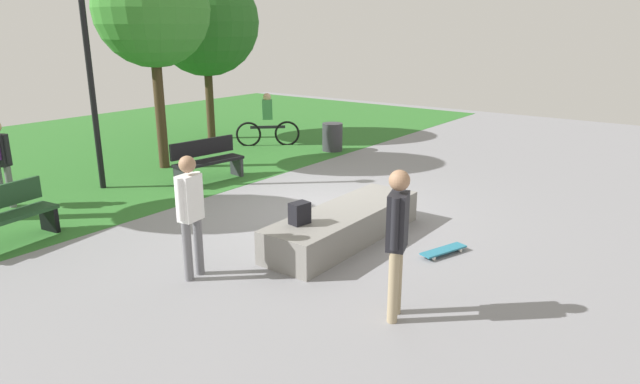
{
  "coord_description": "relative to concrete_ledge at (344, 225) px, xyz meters",
  "views": [
    {
      "loc": [
        -7.74,
        -5.86,
        3.24
      ],
      "look_at": [
        -0.95,
        -0.77,
        0.71
      ],
      "focal_mm": 30.96,
      "sensor_mm": 36.0,
      "label": 1
    }
  ],
  "objects": [
    {
      "name": "tree_broad_elm",
      "position": [
        4.53,
        8.01,
        3.14
      ],
      "size": [
        3.09,
        3.09,
        4.96
      ],
      "color": "#42301E",
      "rests_on": "grass_lawn"
    },
    {
      "name": "cyclist_on_bicycle",
      "position": [
        4.77,
        5.92,
        0.38
      ],
      "size": [
        1.31,
        1.35,
        1.52
      ],
      "color": "black",
      "rests_on": "ground_plane"
    },
    {
      "name": "skater_performing_trick",
      "position": [
        -1.67,
        -1.85,
        0.79
      ],
      "size": [
        0.41,
        0.29,
        1.77
      ],
      "color": "tan",
      "rests_on": "ground_plane"
    },
    {
      "name": "ground_plane",
      "position": [
        0.95,
        1.25,
        -0.25
      ],
      "size": [
        28.0,
        28.0,
        0.0
      ],
      "primitive_type": "plane",
      "color": "gray"
    },
    {
      "name": "tree_slender_maple",
      "position": [
        1.33,
        6.18,
        3.38
      ],
      "size": [
        2.59,
        2.59,
        4.95
      ],
      "color": "#42301E",
      "rests_on": "grass_lawn"
    },
    {
      "name": "grass_lawn",
      "position": [
        0.95,
        9.37,
        -0.25
      ],
      "size": [
        26.6,
        11.75,
        0.01
      ],
      "primitive_type": "cube",
      "color": "#2D6B28",
      "rests_on": "ground_plane"
    },
    {
      "name": "backpack_on_ledge",
      "position": [
        -0.92,
        0.16,
        0.41
      ],
      "size": [
        0.31,
        0.25,
        0.32
      ],
      "primitive_type": "cube",
      "rotation": [
        0.0,
        0.0,
        2.97
      ],
      "color": "black",
      "rests_on": "concrete_ledge"
    },
    {
      "name": "park_bench_near_lamppost",
      "position": [
        1.12,
        4.41,
        0.23
      ],
      "size": [
        1.65,
        0.68,
        0.91
      ],
      "color": "black",
      "rests_on": "ground_plane"
    },
    {
      "name": "lamp_post",
      "position": [
        -0.59,
        5.76,
        2.39
      ],
      "size": [
        0.28,
        0.28,
        4.38
      ],
      "color": "black",
      "rests_on": "ground_plane"
    },
    {
      "name": "trash_bin",
      "position": [
        5.3,
        4.03,
        0.12
      ],
      "size": [
        0.55,
        0.55,
        0.76
      ],
      "primitive_type": "cylinder",
      "color": "#333338",
      "rests_on": "ground_plane"
    },
    {
      "name": "park_bench_far_left",
      "position": [
        -3.33,
        4.1,
        0.23
      ],
      "size": [
        1.65,
        0.7,
        0.91
      ],
      "color": "#1E4223",
      "rests_on": "ground_plane"
    },
    {
      "name": "skater_watching",
      "position": [
        -2.33,
        0.86,
        0.73
      ],
      "size": [
        0.43,
        0.24,
        1.68
      ],
      "color": "slate",
      "rests_on": "ground_plane"
    },
    {
      "name": "skateboard_by_ledge",
      "position": [
        0.41,
        -1.52,
        -0.19
      ],
      "size": [
        0.82,
        0.45,
        0.08
      ],
      "color": "teal",
      "rests_on": "ground_plane"
    },
    {
      "name": "concrete_ledge",
      "position": [
        0.0,
        0.0,
        0.0
      ],
      "size": [
        3.12,
        0.93,
        0.51
      ],
      "primitive_type": "cube",
      "color": "gray",
      "rests_on": "ground_plane"
    }
  ]
}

